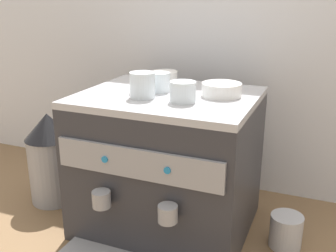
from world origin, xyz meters
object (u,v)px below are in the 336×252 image
(espresso_machine, at_px, (168,163))
(milk_pitcher, at_px, (286,231))
(ceramic_cup_0, at_px, (158,82))
(ceramic_cup_1, at_px, (183,91))
(ceramic_cup_2, at_px, (142,85))
(ceramic_bowl_0, at_px, (165,78))
(ceramic_bowl_1, at_px, (222,90))
(coffee_grinder, at_px, (51,157))

(espresso_machine, bearing_deg, milk_pitcher, 3.28)
(ceramic_cup_0, height_order, ceramic_cup_1, same)
(ceramic_cup_0, xyz_separation_m, milk_pitcher, (0.45, -0.01, -0.45))
(ceramic_cup_2, height_order, ceramic_bowl_0, ceramic_cup_2)
(ceramic_bowl_1, relative_size, coffee_grinder, 0.35)
(ceramic_cup_2, height_order, coffee_grinder, ceramic_cup_2)
(ceramic_cup_1, bearing_deg, ceramic_bowl_0, 125.28)
(ceramic_bowl_0, xyz_separation_m, milk_pitcher, (0.48, -0.12, -0.44))
(coffee_grinder, distance_m, milk_pitcher, 0.90)
(milk_pitcher, bearing_deg, ceramic_bowl_1, 174.97)
(espresso_machine, xyz_separation_m, ceramic_bowl_0, (-0.07, 0.15, 0.26))
(ceramic_cup_0, height_order, ceramic_bowl_1, ceramic_cup_0)
(ceramic_cup_2, relative_size, ceramic_bowl_0, 1.16)
(milk_pitcher, bearing_deg, ceramic_bowl_0, 165.46)
(ceramic_bowl_0, distance_m, coffee_grinder, 0.54)
(ceramic_bowl_1, height_order, coffee_grinder, ceramic_bowl_1)
(ceramic_cup_0, xyz_separation_m, ceramic_cup_2, (-0.01, -0.10, 0.01))
(espresso_machine, distance_m, ceramic_cup_0, 0.28)
(ceramic_cup_2, distance_m, ceramic_bowl_0, 0.21)
(ceramic_cup_0, relative_size, ceramic_bowl_0, 1.03)
(ceramic_cup_1, xyz_separation_m, ceramic_cup_2, (-0.14, 0.00, 0.01))
(ceramic_bowl_0, distance_m, ceramic_bowl_1, 0.26)
(ceramic_bowl_0, bearing_deg, ceramic_cup_1, -54.72)
(espresso_machine, bearing_deg, ceramic_cup_0, 146.80)
(espresso_machine, bearing_deg, coffee_grinder, -178.56)
(ceramic_bowl_0, bearing_deg, ceramic_cup_0, -76.85)
(ceramic_cup_2, bearing_deg, milk_pitcher, 10.86)
(coffee_grinder, height_order, milk_pitcher, coffee_grinder)
(ceramic_bowl_1, height_order, milk_pitcher, ceramic_bowl_1)
(ceramic_bowl_1, bearing_deg, espresso_machine, -165.07)
(ceramic_cup_1, relative_size, ceramic_bowl_0, 1.23)
(ceramic_cup_0, height_order, ceramic_bowl_0, ceramic_cup_0)
(ceramic_bowl_1, bearing_deg, ceramic_cup_1, -128.33)
(espresso_machine, relative_size, ceramic_cup_1, 4.99)
(ceramic_cup_0, relative_size, coffee_grinder, 0.26)
(ceramic_bowl_0, height_order, ceramic_bowl_1, ceramic_bowl_0)
(espresso_machine, relative_size, coffee_grinder, 1.58)
(espresso_machine, distance_m, coffee_grinder, 0.49)
(ceramic_cup_0, relative_size, ceramic_cup_1, 0.84)
(ceramic_cup_1, height_order, ceramic_bowl_1, ceramic_cup_1)
(ceramic_bowl_1, bearing_deg, ceramic_bowl_0, 156.68)
(ceramic_bowl_0, relative_size, coffee_grinder, 0.26)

